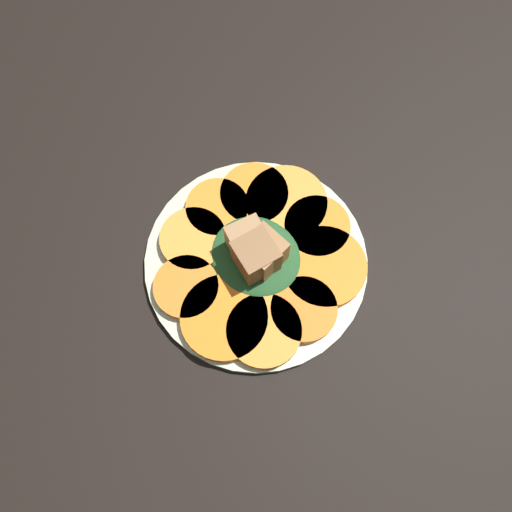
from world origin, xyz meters
TOP-DOWN VIEW (x-y plane):
  - table_slab at (0.00, 0.00)cm, footprint 120.00×120.00cm
  - plate at (0.00, 0.00)cm, footprint 25.29×25.29cm
  - carrot_slice_0 at (-0.98, 7.62)cm, footprint 9.42×9.42cm
  - carrot_slice_1 at (-5.31, 6.47)cm, footprint 8.05×8.05cm
  - carrot_slice_2 at (-7.61, 2.15)cm, footprint 7.22×7.22cm
  - carrot_slice_3 at (-6.93, -3.24)cm, footprint 9.48×9.48cm
  - carrot_slice_4 at (-3.76, -6.93)cm, footprint 7.54×7.54cm
  - carrot_slice_5 at (0.77, -7.52)cm, footprint 9.53×9.53cm
  - carrot_slice_6 at (4.52, -6.41)cm, footprint 8.00×8.00cm
  - carrot_slice_7 at (7.10, -2.58)cm, footprint 7.31×7.31cm
  - carrot_slice_8 at (7.13, 2.14)cm, footprint 7.58×7.58cm
  - carrot_slice_9 at (4.42, 7.15)cm, footprint 7.16×7.16cm
  - center_pile at (-0.10, 0.16)cm, footprint 10.54×9.48cm
  - fork at (-1.29, -4.64)cm, footprint 17.95×4.13cm

SIDE VIEW (x-z plane):
  - table_slab at x=0.00cm, z-range 0.00..2.00cm
  - plate at x=0.00cm, z-range 1.99..3.04cm
  - fork at x=-1.29cm, z-range 3.10..3.50cm
  - carrot_slice_0 at x=-0.98cm, z-range 3.10..4.28cm
  - carrot_slice_1 at x=-5.31cm, z-range 3.10..4.28cm
  - carrot_slice_2 at x=-7.61cm, z-range 3.10..4.28cm
  - carrot_slice_3 at x=-6.93cm, z-range 3.10..4.28cm
  - carrot_slice_4 at x=-3.76cm, z-range 3.10..4.28cm
  - carrot_slice_5 at x=0.77cm, z-range 3.10..4.28cm
  - carrot_slice_6 at x=4.52cm, z-range 3.10..4.28cm
  - carrot_slice_7 at x=7.10cm, z-range 3.10..4.28cm
  - carrot_slice_8 at x=7.13cm, z-range 3.10..4.28cm
  - carrot_slice_9 at x=4.42cm, z-range 3.10..4.28cm
  - center_pile at x=-0.10cm, z-range 2.50..8.42cm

